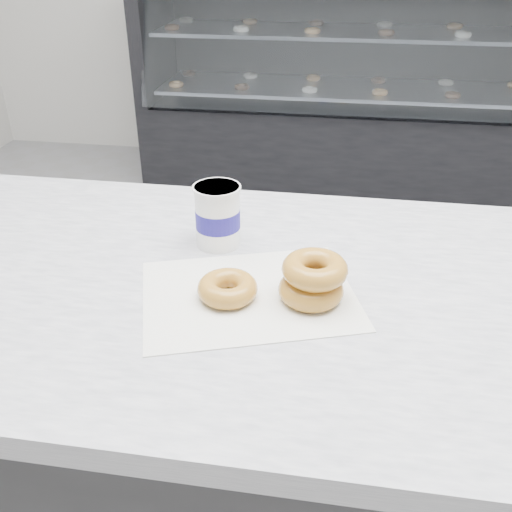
{
  "coord_description": "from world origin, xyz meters",
  "views": [
    {
      "loc": [
        0.02,
        -1.4,
        1.42
      ],
      "look_at": [
        -0.11,
        -0.62,
        0.96
      ],
      "focal_mm": 40.0,
      "sensor_mm": 36.0,
      "label": 1
    }
  ],
  "objects_px": {
    "display_case": "(344,103)",
    "coffee_cup": "(218,215)",
    "donut_single": "(227,288)",
    "donut_stack": "(313,279)",
    "counter": "(308,470)"
  },
  "relations": [
    {
      "from": "display_case",
      "to": "counter",
      "type": "bearing_deg",
      "value": -90.0
    },
    {
      "from": "counter",
      "to": "coffee_cup",
      "type": "bearing_deg",
      "value": 148.67
    },
    {
      "from": "counter",
      "to": "display_case",
      "type": "distance_m",
      "value": 2.72
    },
    {
      "from": "donut_single",
      "to": "coffee_cup",
      "type": "relative_size",
      "value": 0.83
    },
    {
      "from": "display_case",
      "to": "coffee_cup",
      "type": "bearing_deg",
      "value": -94.39
    },
    {
      "from": "coffee_cup",
      "to": "counter",
      "type": "bearing_deg",
      "value": -40.35
    },
    {
      "from": "display_case",
      "to": "coffee_cup",
      "type": "distance_m",
      "value": 2.65
    },
    {
      "from": "display_case",
      "to": "donut_single",
      "type": "distance_m",
      "value": 2.81
    },
    {
      "from": "donut_single",
      "to": "coffee_cup",
      "type": "height_order",
      "value": "coffee_cup"
    },
    {
      "from": "counter",
      "to": "donut_stack",
      "type": "xyz_separation_m",
      "value": [
        -0.01,
        -0.04,
        0.49
      ]
    },
    {
      "from": "counter",
      "to": "donut_stack",
      "type": "relative_size",
      "value": 20.7
    },
    {
      "from": "counter",
      "to": "donut_stack",
      "type": "distance_m",
      "value": 0.49
    },
    {
      "from": "donut_single",
      "to": "donut_stack",
      "type": "relative_size",
      "value": 0.66
    },
    {
      "from": "counter",
      "to": "donut_single",
      "type": "distance_m",
      "value": 0.49
    },
    {
      "from": "donut_single",
      "to": "donut_stack",
      "type": "bearing_deg",
      "value": 7.47
    }
  ]
}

